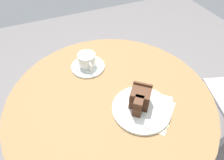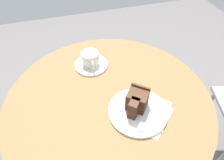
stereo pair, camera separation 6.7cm
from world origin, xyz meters
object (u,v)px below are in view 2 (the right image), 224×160
(cake_slice, at_px, (137,101))
(napkin, at_px, (147,112))
(fork, at_px, (146,121))
(coffee_cup, at_px, (90,58))
(saucer, at_px, (91,65))
(teaspoon, at_px, (82,68))
(cake_plate, at_px, (138,111))

(cake_slice, xyz_separation_m, napkin, (0.03, 0.04, -0.05))
(fork, relative_size, napkin, 0.44)
(coffee_cup, distance_m, napkin, 0.37)
(saucer, height_order, napkin, saucer)
(cake_slice, height_order, fork, cake_slice)
(teaspoon, distance_m, fork, 0.40)
(cake_plate, bearing_deg, coffee_cup, -160.37)
(cake_slice, bearing_deg, cake_plate, 7.18)
(teaspoon, height_order, napkin, teaspoon)
(cake_slice, bearing_deg, fork, 9.07)
(teaspoon, bearing_deg, cake_plate, 164.63)
(coffee_cup, bearing_deg, napkin, 24.23)
(coffee_cup, xyz_separation_m, cake_plate, (0.33, 0.12, -0.04))
(teaspoon, xyz_separation_m, napkin, (0.32, 0.20, -0.01))
(coffee_cup, distance_m, teaspoon, 0.06)
(saucer, xyz_separation_m, napkin, (0.33, 0.15, -0.00))
(cake_plate, height_order, fork, fork)
(saucer, relative_size, coffee_cup, 1.41)
(cake_plate, distance_m, napkin, 0.04)
(napkin, bearing_deg, cake_plate, -108.70)
(coffee_cup, height_order, teaspoon, coffee_cup)
(cake_plate, bearing_deg, saucer, -160.16)
(teaspoon, bearing_deg, cake_slice, 165.68)
(teaspoon, bearing_deg, napkin, 168.58)
(saucer, height_order, cake_slice, cake_slice)
(saucer, bearing_deg, napkin, 24.48)
(cake_plate, bearing_deg, cake_slice, -172.82)
(saucer, relative_size, cake_plate, 0.69)
(saucer, bearing_deg, cake_plate, 19.84)
(fork, bearing_deg, cake_plate, -124.15)
(cake_plate, xyz_separation_m, napkin, (0.01, 0.04, -0.00))
(cake_plate, bearing_deg, fork, 9.64)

